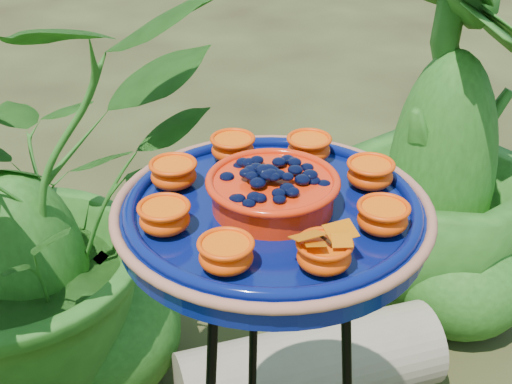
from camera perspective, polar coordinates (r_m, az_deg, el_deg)
The scene contains 4 objects.
feeder_dish at distance 0.94m, azimuth 1.33°, elevation -1.32°, with size 0.43×0.43×0.10m.
driftwood_log at distance 1.77m, azimuth 4.35°, elevation -13.90°, with size 0.21×0.21×0.63m, color gray.
shrub_back_left at distance 1.65m, azimuth -18.68°, elevation -1.48°, with size 0.91×0.79×1.02m, color #204C14.
shrub_back_right at distance 1.95m, azimuth 14.94°, elevation 4.11°, with size 0.57×0.57×1.01m, color #204C14.
Camera 1 is at (-0.26, -0.89, 1.33)m, focal length 50.00 mm.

